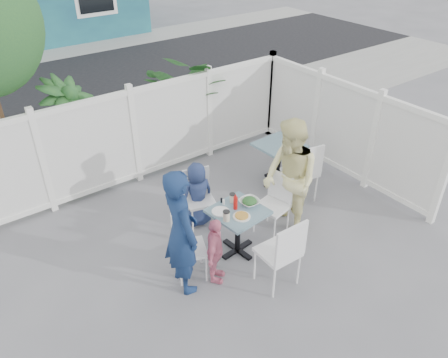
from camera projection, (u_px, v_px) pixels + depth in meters
ground at (217, 260)px, 5.74m from camera, size 80.00×80.00×0.00m
near_sidewalk at (101, 149)px, 8.32m from camera, size 24.00×2.60×0.01m
street at (41, 91)px, 10.82m from camera, size 24.00×5.00×0.01m
far_sidewalk at (9, 60)px, 12.92m from camera, size 24.00×1.60×0.01m
fence_back at (135, 138)px, 7.00m from camera, size 5.86×0.08×1.60m
fence_right at (343, 130)px, 7.23m from camera, size 0.08×3.66×1.60m
potted_shrub_a at (71, 131)px, 7.04m from camera, size 1.35×1.35×1.73m
potted_shrub_b at (194, 98)px, 8.11m from camera, size 1.95×2.06×1.81m
main_table at (238, 220)px, 5.63m from camera, size 0.70×0.70×0.67m
spare_table at (279, 153)px, 7.04m from camera, size 0.70×0.70×0.72m
chair_left at (184, 245)px, 5.25m from camera, size 0.49×0.50×0.86m
chair_right at (276, 199)px, 6.02m from camera, size 0.47×0.48×0.89m
chair_back at (199, 193)px, 6.18m from camera, size 0.48×0.47×0.86m
chair_near at (283, 250)px, 5.07m from camera, size 0.46×0.45×0.99m
chair_spare at (304, 169)px, 6.56m from camera, size 0.54×0.52×1.01m
man at (181, 232)px, 4.97m from camera, size 0.46×0.64×1.63m
woman at (290, 180)px, 5.84m from camera, size 0.83×0.96×1.70m
boy at (198, 195)px, 6.16m from camera, size 0.50×0.35×0.99m
toddler at (215, 251)px, 5.22m from camera, size 0.54×0.53×0.91m
plate_main at (242, 217)px, 5.43m from camera, size 0.22×0.22×0.01m
plate_side at (221, 212)px, 5.51m from camera, size 0.23×0.23×0.02m
salad_bowl at (250, 202)px, 5.65m from camera, size 0.26×0.26×0.06m
coffee_cup_a at (226, 216)px, 5.34m from camera, size 0.08×0.08×0.13m
coffee_cup_b at (232, 198)px, 5.68m from camera, size 0.08×0.08×0.11m
ketchup_bottle at (235, 203)px, 5.53m from camera, size 0.06×0.06×0.18m
salt_shaker at (224, 202)px, 5.64m from camera, size 0.03×0.03×0.07m
pepper_shaker at (221, 200)px, 5.68m from camera, size 0.03×0.03×0.07m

